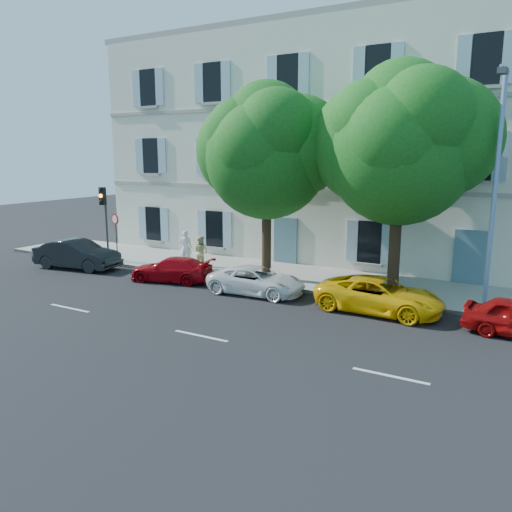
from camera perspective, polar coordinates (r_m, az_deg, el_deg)
The scene contains 15 objects.
ground at distance 19.32m, azimuth 0.61°, elevation -5.49°, with size 90.00×90.00×0.00m, color black.
sidewalk at distance 23.17m, azimuth 5.89°, elevation -2.49°, with size 36.00×4.50×0.15m, color #A09E96.
kerb at distance 21.25m, azimuth 3.56°, elevation -3.71°, with size 36.00×0.16×0.16m, color #9E998E.
building at distance 27.87m, azimuth 10.96°, elevation 12.00°, with size 28.00×7.00×12.00m, color silver.
car_dark_sedan at distance 26.67m, azimuth -19.75°, elevation 0.18°, with size 1.55×4.45×1.46m, color black.
car_red_coupe at distance 22.91m, azimuth -9.63°, elevation -1.51°, with size 1.56×3.83×1.11m, color #A0040C.
car_white_coupe at distance 20.55m, azimuth 0.05°, elevation -2.83°, with size 1.87×4.05×1.13m, color white.
car_yellow_supercar at distance 18.71m, azimuth 13.90°, elevation -4.38°, with size 2.11×4.57×1.27m, color yellow.
tree_left at distance 22.06m, azimuth 1.25°, elevation 11.17°, with size 5.39×5.39×8.35m.
tree_right at distance 20.31m, azimuth 16.12°, elevation 11.32°, with size 5.66×5.66×8.72m.
traffic_light at distance 27.13m, azimuth -16.98°, elevation 5.28°, with size 0.35×0.44×3.87m.
road_sign at distance 27.26m, azimuth -15.75°, elevation 3.23°, with size 0.57×0.16×2.48m.
street_lamp at distance 18.87m, azimuth 25.69°, elevation 7.79°, with size 0.30×1.75×8.19m.
pedestrian_a at distance 25.59m, azimuth -8.04°, elevation 0.97°, with size 0.64×0.42×1.75m, color white.
pedestrian_b at distance 24.69m, azimuth -6.33°, elevation 0.46°, with size 0.78×0.61×1.61m, color #D3D087.
Camera 1 is at (8.84, -16.23, 5.63)m, focal length 35.00 mm.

